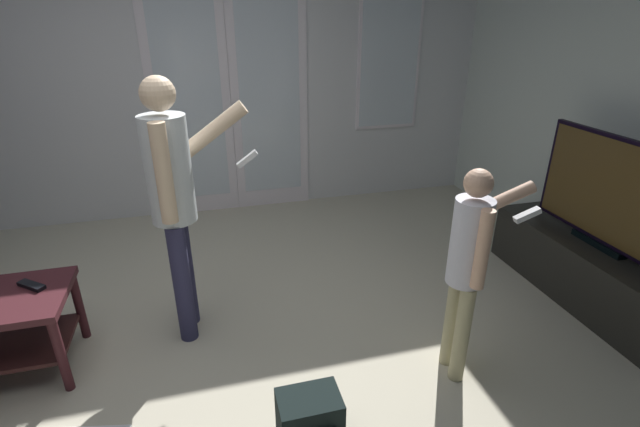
{
  "coord_description": "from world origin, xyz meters",
  "views": [
    {
      "loc": [
        0.16,
        -2.12,
        1.85
      ],
      "look_at": [
        0.77,
        0.16,
        0.8
      ],
      "focal_mm": 25.42,
      "sensor_mm": 36.0,
      "label": 1
    }
  ],
  "objects": [
    {
      "name": "ground_plane",
      "position": [
        0.0,
        0.0,
        -0.01
      ],
      "size": [
        6.06,
        4.74,
        0.02
      ],
      "primitive_type": "cube",
      "color": "beige"
    },
    {
      "name": "wall_back_with_doors",
      "position": [
        0.08,
        2.33,
        1.37
      ],
      "size": [
        6.06,
        0.09,
        2.82
      ],
      "color": "silver",
      "rests_on": "ground_plane"
    },
    {
      "name": "tv_stand",
      "position": [
        2.66,
        -0.0,
        0.21
      ],
      "size": [
        0.45,
        1.54,
        0.42
      ],
      "color": "black",
      "rests_on": "ground_plane"
    },
    {
      "name": "flat_screen_tv",
      "position": [
        2.66,
        -0.0,
        0.79
      ],
      "size": [
        0.08,
        1.13,
        0.74
      ],
      "color": "black",
      "rests_on": "tv_stand"
    },
    {
      "name": "person_adult",
      "position": [
        -0.02,
        0.37,
        0.94
      ],
      "size": [
        0.64,
        0.42,
        1.57
      ],
      "color": "#313051",
      "rests_on": "ground_plane"
    },
    {
      "name": "person_child",
      "position": [
        1.4,
        -0.39,
        0.72
      ],
      "size": [
        0.55,
        0.32,
        1.19
      ],
      "color": "tan",
      "rests_on": "ground_plane"
    },
    {
      "name": "backpack",
      "position": [
        0.51,
        -0.65,
        0.13
      ],
      "size": [
        0.29,
        0.24,
        0.27
      ],
      "color": "black",
      "rests_on": "ground_plane"
    },
    {
      "name": "tv_remote_black",
      "position": [
        -0.82,
        0.31,
        0.5
      ],
      "size": [
        0.16,
        0.15,
        0.02
      ],
      "primitive_type": "cube",
      "rotation": [
        0.0,
        0.0,
        -0.68
      ],
      "color": "black",
      "rests_on": "coffee_table"
    }
  ]
}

